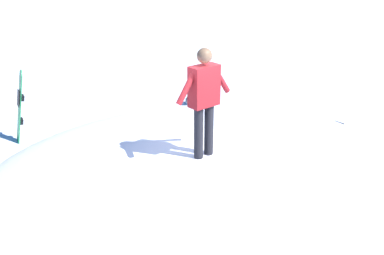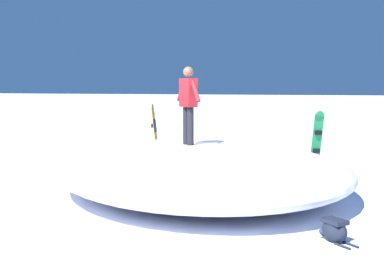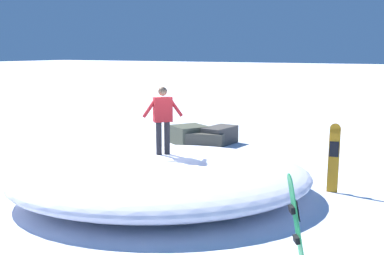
{
  "view_description": "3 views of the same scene",
  "coord_description": "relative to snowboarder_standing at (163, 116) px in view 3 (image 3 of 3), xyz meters",
  "views": [
    {
      "loc": [
        0.38,
        -6.26,
        4.02
      ],
      "look_at": [
        -0.32,
        0.45,
        1.18
      ],
      "focal_mm": 41.4,
      "sensor_mm": 36.0,
      "label": 1
    },
    {
      "loc": [
        9.88,
        3.27,
        2.24
      ],
      "look_at": [
        0.38,
        0.04,
        1.41
      ],
      "focal_mm": 46.51,
      "sensor_mm": 36.0,
      "label": 2
    },
    {
      "loc": [
        -6.42,
        9.52,
        3.53
      ],
      "look_at": [
        -0.68,
        -0.57,
        1.66
      ],
      "focal_mm": 45.14,
      "sensor_mm": 36.0,
      "label": 3
    }
  ],
  "objects": [
    {
      "name": "snow_mound",
      "position": [
        -0.09,
        0.22,
        -1.45
      ],
      "size": [
        9.45,
        9.17,
        1.0
      ],
      "primitive_type": "ellipsoid",
      "rotation": [
        0.0,
        0.0,
        0.63
      ],
      "color": "white",
      "rests_on": "ground"
    },
    {
      "name": "snowboard_secondary_upright",
      "position": [
        -4.09,
        2.35,
        -1.14
      ],
      "size": [
        0.41,
        0.41,
        1.58
      ],
      "color": "#1E8C47",
      "rests_on": "ground"
    },
    {
      "name": "ground",
      "position": [
        0.07,
        0.2,
        -1.95
      ],
      "size": [
        240.0,
        240.0,
        0.0
      ],
      "primitive_type": "plane",
      "color": "white"
    },
    {
      "name": "snowboard_primary_upright",
      "position": [
        -3.6,
        -2.3,
        -1.06
      ],
      "size": [
        0.29,
        0.25,
        1.72
      ],
      "color": "orange",
      "rests_on": "ground"
    },
    {
      "name": "rock_outcrop",
      "position": [
        2.14,
        -6.11,
        -1.64
      ],
      "size": [
        2.4,
        2.0,
        0.68
      ],
      "color": "#4A4541",
      "rests_on": "ground"
    },
    {
      "name": "snowboarder_standing",
      "position": [
        0.0,
        0.0,
        0.0
      ],
      "size": [
        0.77,
        0.78,
        1.66
      ],
      "color": "black",
      "rests_on": "snow_mound"
    }
  ]
}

